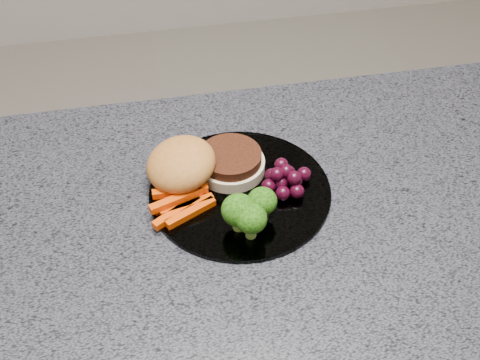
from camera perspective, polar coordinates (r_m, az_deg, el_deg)
name	(u,v)px	position (r m, az deg, el deg)	size (l,w,h in m)	color
countertop	(225,234)	(0.93, -1.26, -4.64)	(1.20, 0.60, 0.04)	#44444D
plate	(240,192)	(0.95, 0.00, -0.99)	(0.26, 0.26, 0.01)	white
burger	(199,166)	(0.96, -3.52, 1.22)	(0.20, 0.14, 0.06)	beige
carrot_sticks	(182,203)	(0.93, -5.01, -2.01)	(0.09, 0.07, 0.02)	#D03C03
broccoli	(249,211)	(0.88, 0.77, -2.65)	(0.08, 0.07, 0.06)	olive
grape_bunch	(286,179)	(0.95, 3.92, 0.10)	(0.08, 0.06, 0.04)	black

